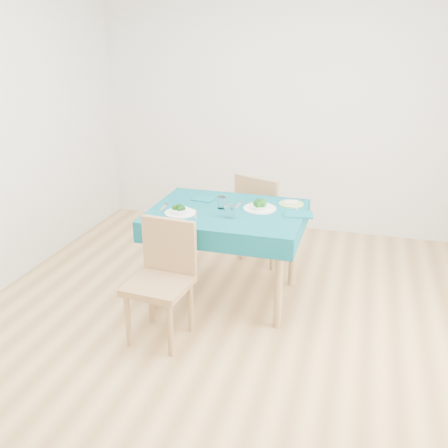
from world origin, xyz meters
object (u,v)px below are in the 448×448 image
(table, at_px, (227,254))
(chair_far, at_px, (268,203))
(bowl_far, at_px, (260,205))
(side_plate, at_px, (291,204))
(bowl_near, at_px, (180,209))
(chair_near, at_px, (158,274))

(table, bearing_deg, chair_far, 79.08)
(bowl_far, height_order, side_plate, bowl_far)
(table, relative_size, side_plate, 5.92)
(bowl_near, distance_m, side_plate, 0.90)
(chair_near, relative_size, bowl_far, 3.94)
(chair_far, bearing_deg, side_plate, 139.83)
(table, relative_size, bowl_near, 4.94)
(chair_near, relative_size, bowl_near, 4.28)
(table, distance_m, bowl_near, 0.55)
(bowl_far, relative_size, side_plate, 1.30)
(bowl_near, relative_size, side_plate, 1.20)
(chair_near, distance_m, bowl_near, 0.61)
(chair_near, height_order, bowl_near, chair_near)
(bowl_near, height_order, bowl_far, bowl_far)
(side_plate, bearing_deg, bowl_near, -149.87)
(chair_near, height_order, bowl_far, chair_near)
(chair_near, bearing_deg, bowl_far, 61.61)
(chair_far, height_order, bowl_near, chair_far)
(chair_far, bearing_deg, bowl_far, 118.00)
(table, distance_m, side_plate, 0.66)
(bowl_far, xyz_separation_m, side_plate, (0.22, 0.18, -0.03))
(chair_near, bearing_deg, side_plate, 57.82)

